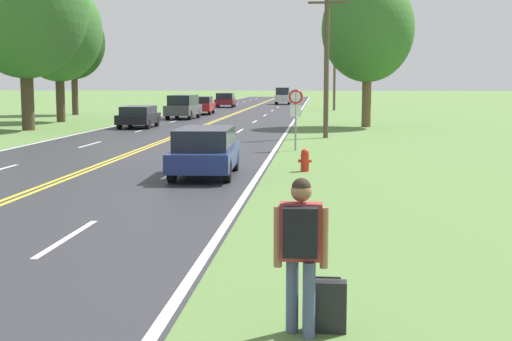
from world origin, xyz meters
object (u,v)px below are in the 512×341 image
at_px(tree_left_verge, 368,29).
at_px(tree_far_back, 73,43).
at_px(suitcase, 326,306).
at_px(car_silver_suv_distant, 283,96).
at_px(car_dark_grey_suv_mid_near, 183,106).
at_px(car_maroon_hatchback_receding, 225,100).
at_px(car_dark_blue_hatchback_nearest, 205,150).
at_px(tree_behind_sign, 58,31).
at_px(car_red_sedan_mid_far, 202,105).
at_px(fire_hydrant, 305,160).
at_px(tree_right_cluster, 24,5).
at_px(car_black_hatchback_approaching, 139,116).
at_px(hitchhiker_person, 301,241).
at_px(traffic_sign, 296,104).

xyz_separation_m(tree_left_verge, tree_far_back, (-22.58, 13.36, -0.01)).
height_order(suitcase, car_silver_suv_distant, car_silver_suv_distant).
relative_size(car_dark_grey_suv_mid_near, car_maroon_hatchback_receding, 1.08).
distance_m(tree_left_verge, car_dark_blue_hatchback_nearest, 24.28).
distance_m(suitcase, car_dark_blue_hatchback_nearest, 13.03).
distance_m(tree_left_verge, tree_behind_sign, 20.43).
xyz_separation_m(tree_behind_sign, car_red_sedan_mid_far, (7.67, 11.64, -5.24)).
relative_size(suitcase, fire_hydrant, 0.90).
bearing_deg(car_red_sedan_mid_far, car_dark_blue_hatchback_nearest, -173.05).
bearing_deg(car_maroon_hatchback_receding, tree_right_cluster, 167.91).
relative_size(tree_left_verge, tree_far_back, 1.03).
relative_size(tree_left_verge, car_maroon_hatchback_receding, 2.13).
bearing_deg(tree_behind_sign, car_red_sedan_mid_far, 56.63).
distance_m(car_dark_blue_hatchback_nearest, car_black_hatchback_approaching, 22.06).
distance_m(suitcase, tree_far_back, 53.09).
distance_m(tree_behind_sign, car_red_sedan_mid_far, 14.90).
bearing_deg(car_maroon_hatchback_receding, car_dark_blue_hatchback_nearest, -174.94).
xyz_separation_m(hitchhiker_person, car_black_hatchback_approaching, (-10.39, 33.57, -0.35)).
relative_size(traffic_sign, tree_behind_sign, 0.26).
bearing_deg(tree_right_cluster, car_dark_blue_hatchback_nearest, -54.80).
xyz_separation_m(tree_right_cluster, car_silver_suv_distant, (11.87, 45.65, -5.84)).
relative_size(suitcase, tree_behind_sign, 0.07).
xyz_separation_m(car_dark_blue_hatchback_nearest, car_silver_suv_distant, (-1.08, 64.02, 0.28)).
bearing_deg(tree_behind_sign, car_silver_suv_distant, 70.90).
xyz_separation_m(tree_far_back, car_dark_blue_hatchback_nearest, (16.54, -36.33, -5.01)).
relative_size(tree_left_verge, car_dark_blue_hatchback_nearest, 2.13).
bearing_deg(car_red_sedan_mid_far, fire_hydrant, -168.47).
relative_size(tree_far_back, car_maroon_hatchback_receding, 2.07).
xyz_separation_m(fire_hydrant, car_dark_blue_hatchback_nearest, (-2.84, -1.39, 0.41)).
xyz_separation_m(tree_behind_sign, car_silver_suv_distant, (13.00, 37.55, -4.98)).
height_order(tree_behind_sign, tree_right_cluster, tree_right_cluster).
relative_size(suitcase, tree_left_verge, 0.07).
bearing_deg(traffic_sign, car_black_hatchback_approaching, 126.52).
xyz_separation_m(fire_hydrant, car_red_sedan_mid_far, (-9.25, 36.72, 0.42)).
bearing_deg(suitcase, car_dark_blue_hatchback_nearest, 15.50).
height_order(tree_left_verge, car_silver_suv_distant, tree_left_verge).
distance_m(car_black_hatchback_approaching, car_silver_suv_distant, 43.64).
bearing_deg(traffic_sign, car_dark_grey_suv_mid_near, 111.15).
bearing_deg(hitchhiker_person, tree_far_back, 22.33).
bearing_deg(car_dark_blue_hatchback_nearest, fire_hydrant, 114.01).
distance_m(tree_behind_sign, car_black_hatchback_approaching, 10.30).
height_order(fire_hydrant, car_dark_grey_suv_mid_near, car_dark_grey_suv_mid_near).
xyz_separation_m(hitchhiker_person, car_silver_suv_distant, (-4.17, 76.77, -0.02)).
xyz_separation_m(traffic_sign, tree_far_back, (-18.87, 28.53, 3.95)).
height_order(hitchhiker_person, fire_hydrant, hitchhiker_person).
relative_size(tree_left_verge, tree_right_cluster, 0.82).
distance_m(tree_left_verge, car_dark_grey_suv_mid_near, 15.64).
relative_size(car_dark_blue_hatchback_nearest, car_dark_grey_suv_mid_near, 0.92).
bearing_deg(tree_right_cluster, traffic_sign, -34.64).
xyz_separation_m(tree_left_verge, tree_right_cluster, (-19.00, -4.61, 1.10)).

